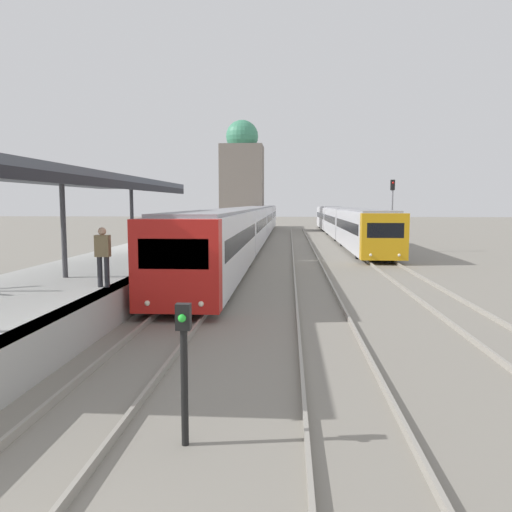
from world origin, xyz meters
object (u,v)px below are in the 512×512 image
(person_on_platform, at_px, (103,253))
(signal_post_near, at_px, (184,359))
(train_near, at_px, (252,223))
(train_far, at_px, (342,221))
(signal_mast_far, at_px, (392,207))

(person_on_platform, relative_size, signal_post_near, 0.84)
(person_on_platform, height_order, train_near, train_near)
(train_far, distance_m, signal_mast_far, 14.16)
(train_near, distance_m, signal_post_near, 36.18)
(train_far, height_order, signal_mast_far, signal_mast_far)
(train_far, bearing_deg, person_on_platform, -106.29)
(train_near, xyz_separation_m, signal_mast_far, (10.12, -8.09, 1.42))
(person_on_platform, bearing_deg, signal_mast_far, 60.17)
(train_far, bearing_deg, signal_post_near, -98.83)
(signal_mast_far, bearing_deg, signal_post_near, -106.65)
(train_near, height_order, signal_mast_far, signal_mast_far)
(train_near, relative_size, signal_mast_far, 11.95)
(train_near, height_order, train_far, train_near)
(train_far, relative_size, signal_mast_far, 8.84)
(signal_post_near, bearing_deg, person_on_platform, 118.35)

